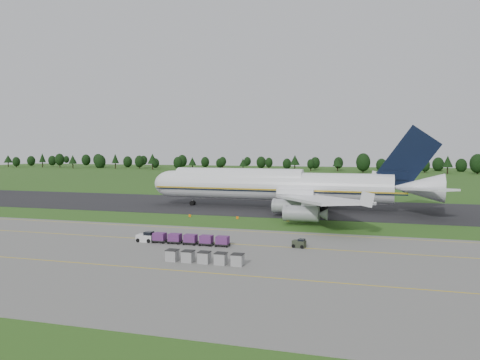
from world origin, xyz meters
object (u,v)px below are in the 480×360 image
(edge_markers, at_px, (237,218))
(aircraft, at_px, (281,186))
(uld_row, at_px, (204,257))
(utility_cart, at_px, (299,244))
(baggage_train, at_px, (181,239))

(edge_markers, bearing_deg, aircraft, 73.07)
(uld_row, bearing_deg, utility_cart, 51.03)
(aircraft, xyz_separation_m, uld_row, (0.78, -59.65, -5.26))
(aircraft, bearing_deg, edge_markers, -106.93)
(uld_row, xyz_separation_m, edge_markers, (-6.79, 39.90, -0.59))
(edge_markers, bearing_deg, uld_row, -80.34)
(edge_markers, bearing_deg, baggage_train, -92.89)
(baggage_train, xyz_separation_m, utility_cart, (19.33, 2.57, -0.35))
(aircraft, height_order, utility_cart, aircraft)
(aircraft, relative_size, utility_cart, 33.72)
(aircraft, height_order, edge_markers, aircraft)
(utility_cart, distance_m, edge_markers, 31.72)
(aircraft, distance_m, uld_row, 59.89)
(baggage_train, xyz_separation_m, uld_row, (8.24, -11.13, -0.09))
(baggage_train, bearing_deg, edge_markers, 87.11)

